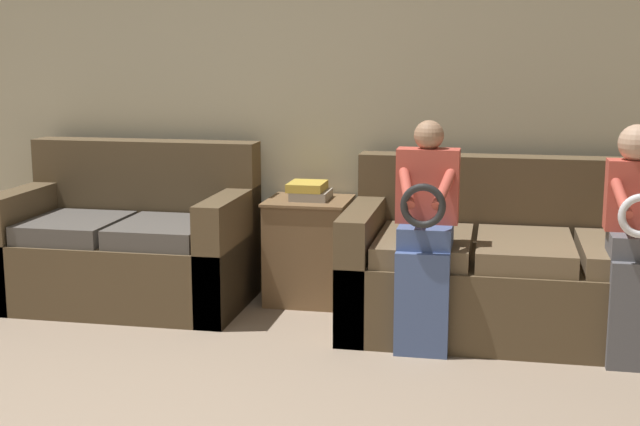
{
  "coord_description": "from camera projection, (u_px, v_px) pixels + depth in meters",
  "views": [
    {
      "loc": [
        1.35,
        -2.44,
        1.52
      ],
      "look_at": [
        0.51,
        1.74,
        0.71
      ],
      "focal_mm": 50.0,
      "sensor_mm": 36.0,
      "label": 1
    }
  ],
  "objects": [
    {
      "name": "child_left_seated",
      "position": [
        425.0,
        228.0,
        4.44
      ],
      "size": [
        0.32,
        0.36,
        1.15
      ],
      "color": "#475B8E",
      "rests_on": "ground_plane"
    },
    {
      "name": "couch_side",
      "position": [
        130.0,
        247.0,
        5.32
      ],
      "size": [
        1.42,
        0.85,
        0.94
      ],
      "color": "brown",
      "rests_on": "ground_plane"
    },
    {
      "name": "book_stack",
      "position": [
        309.0,
        191.0,
        5.28
      ],
      "size": [
        0.24,
        0.25,
        0.1
      ],
      "color": "gray",
      "rests_on": "side_shelf"
    },
    {
      "name": "child_right_seated",
      "position": [
        634.0,
        231.0,
        4.25
      ],
      "size": [
        0.27,
        0.38,
        1.15
      ],
      "color": "#56565B",
      "rests_on": "ground_plane"
    },
    {
      "name": "couch_main",
      "position": [
        523.0,
        272.0,
        4.81
      ],
      "size": [
        1.89,
        0.99,
        0.9
      ],
      "color": "brown",
      "rests_on": "ground_plane"
    },
    {
      "name": "side_shelf",
      "position": [
        309.0,
        249.0,
        5.33
      ],
      "size": [
        0.49,
        0.47,
        0.62
      ],
      "color": "brown",
      "rests_on": "ground_plane"
    },
    {
      "name": "wall_back",
      "position": [
        277.0,
        86.0,
        5.48
      ],
      "size": [
        7.38,
        0.06,
        2.55
      ],
      "color": "#BCB293",
      "rests_on": "ground_plane"
    }
  ]
}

